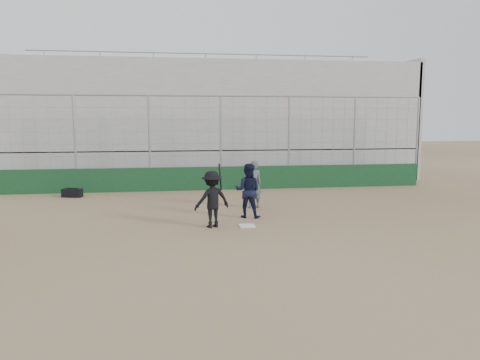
{
  "coord_description": "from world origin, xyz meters",
  "views": [
    {
      "loc": [
        -2.13,
        -12.93,
        3.08
      ],
      "look_at": [
        0.0,
        1.4,
        1.15
      ],
      "focal_mm": 35.0,
      "sensor_mm": 36.0,
      "label": 1
    }
  ],
  "objects": [
    {
      "name": "catcher_crouched",
      "position": [
        0.21,
        1.14,
        0.57
      ],
      "size": [
        1.01,
        0.92,
        1.14
      ],
      "color": "black",
      "rests_on": "ground"
    },
    {
      "name": "ground",
      "position": [
        0.0,
        0.0,
        0.0
      ],
      "size": [
        90.0,
        90.0,
        0.0
      ],
      "primitive_type": "plane",
      "color": "brown",
      "rests_on": "ground"
    },
    {
      "name": "home_plate",
      "position": [
        0.0,
        0.0,
        0.01
      ],
      "size": [
        0.44,
        0.44,
        0.02
      ],
      "primitive_type": "cube",
      "color": "white",
      "rests_on": "ground"
    },
    {
      "name": "batter_at_plate",
      "position": [
        -1.0,
        0.04,
        0.8
      ],
      "size": [
        1.18,
        0.9,
        1.77
      ],
      "color": "black",
      "rests_on": "ground"
    },
    {
      "name": "umpire",
      "position": [
        0.66,
        2.69,
        0.74
      ],
      "size": [
        0.66,
        0.49,
        1.48
      ],
      "primitive_type": "imported",
      "rotation": [
        0.0,
        0.0,
        3.31
      ],
      "color": "#464F59",
      "rests_on": "ground"
    },
    {
      "name": "backstop",
      "position": [
        0.0,
        7.0,
        0.96
      ],
      "size": [
        18.1,
        0.25,
        4.04
      ],
      "color": "#11361C",
      "rests_on": "ground"
    },
    {
      "name": "equipment_bag",
      "position": [
        -5.98,
        5.88,
        0.16
      ],
      "size": [
        0.82,
        0.51,
        0.36
      ],
      "color": "black",
      "rests_on": "ground"
    },
    {
      "name": "bleachers",
      "position": [
        0.0,
        11.95,
        2.92
      ],
      "size": [
        20.25,
        6.7,
        6.98
      ],
      "color": "#9E9E9E",
      "rests_on": "ground"
    }
  ]
}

